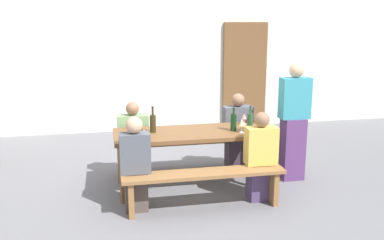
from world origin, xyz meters
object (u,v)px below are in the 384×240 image
object	(u,v)px
tasting_table	(192,138)
wine_glass_3	(242,123)
bench_far	(182,147)
standing_host	(293,125)
seated_guest_far_1	(237,135)
wine_bottle_1	(234,122)
wine_bottle_2	(250,122)
bench_near	(204,180)
wine_glass_0	(144,133)
wine_glass_4	(247,120)
wine_glass_1	(256,119)
seated_guest_near_0	(135,166)
wine_bottle_0	(153,123)
seated_guest_near_1	(261,159)
wine_glass_2	(244,117)
seated_guest_far_0	(134,143)
wooden_door	(245,75)

from	to	relation	value
tasting_table	wine_glass_3	distance (m)	0.66
bench_far	standing_host	distance (m)	1.60
tasting_table	seated_guest_far_1	distance (m)	0.95
tasting_table	wine_bottle_1	xyz separation A→B (m)	(0.53, -0.06, 0.20)
standing_host	wine_bottle_2	bearing A→B (deg)	17.12
bench_near	wine_glass_3	size ratio (longest dim) A/B	10.23
wine_glass_0	wine_glass_4	xyz separation A→B (m)	(1.36, 0.28, 0.02)
tasting_table	bench_far	world-z (taller)	tasting_table
wine_glass_1	seated_guest_near_0	xyz separation A→B (m)	(-1.62, -0.53, -0.36)
bench_near	wine_glass_4	size ratio (longest dim) A/B	11.55
wine_bottle_0	standing_host	size ratio (longest dim) A/B	0.21
wine_bottle_2	seated_guest_near_1	distance (m)	0.52
tasting_table	wine_glass_0	xyz separation A→B (m)	(-0.64, -0.31, 0.18)
wine_glass_2	wine_glass_4	distance (m)	0.28
tasting_table	wine_bottle_2	bearing A→B (deg)	-13.39
wine_bottle_2	seated_guest_far_0	world-z (taller)	wine_bottle_2
wine_glass_2	seated_guest_near_1	bearing A→B (deg)	-93.31
wine_glass_2	wine_glass_4	xyz separation A→B (m)	(-0.05, -0.28, 0.01)
wine_glass_0	wine_glass_3	xyz separation A→B (m)	(1.24, 0.13, 0.03)
wine_glass_3	wine_glass_4	world-z (taller)	wine_glass_3
wine_bottle_0	wine_bottle_1	bearing A→B (deg)	-7.11
bench_far	wine_glass_1	bearing A→B (deg)	-39.17
wine_bottle_2	wine_glass_1	bearing A→B (deg)	48.39
tasting_table	bench_far	xyz separation A→B (m)	(0.00, 0.69, -0.32)
wine_bottle_1	seated_guest_far_0	size ratio (longest dim) A/B	0.28
tasting_table	standing_host	distance (m)	1.41
wine_glass_2	seated_guest_far_1	bearing A→B (deg)	89.67
wine_glass_4	standing_host	xyz separation A→B (m)	(0.68, 0.07, -0.10)
wine_glass_1	standing_host	size ratio (longest dim) A/B	0.11
bench_far	wine_bottle_1	distance (m)	1.05
bench_near	wine_glass_4	xyz separation A→B (m)	(0.73, 0.66, 0.51)
standing_host	seated_guest_near_1	bearing A→B (deg)	40.71
wine_glass_0	wine_glass_2	bearing A→B (deg)	21.46
bench_near	wine_glass_3	xyz separation A→B (m)	(0.60, 0.51, 0.53)
wine_bottle_2	seated_guest_near_1	size ratio (longest dim) A/B	0.31
wine_glass_0	seated_guest_near_1	size ratio (longest dim) A/B	0.13
wine_bottle_1	wine_glass_2	size ratio (longest dim) A/B	2.04
wine_glass_2	seated_guest_far_0	bearing A→B (deg)	168.94
wine_bottle_2	wine_glass_1	distance (m)	0.21
seated_guest_near_0	wine_glass_0	bearing A→B (deg)	-28.77
bench_near	seated_guest_far_1	bearing A→B (deg)	57.71
wooden_door	standing_host	distance (m)	3.11
wine_glass_4	wine_bottle_1	bearing A→B (deg)	-170.05
wine_glass_3	wine_glass_2	bearing A→B (deg)	67.99
wooden_door	wine_glass_4	xyz separation A→B (m)	(-1.01, -3.16, -0.18)
bench_far	wine_glass_3	bearing A→B (deg)	-55.06
seated_guest_far_1	standing_host	world-z (taller)	standing_host
wine_glass_4	wine_bottle_0	bearing A→B (deg)	175.67
wine_glass_0	seated_guest_near_1	distance (m)	1.43
seated_guest_far_1	standing_host	bearing A→B (deg)	51.72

